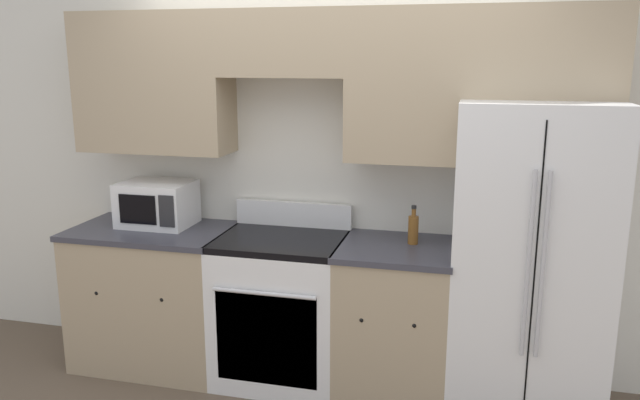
# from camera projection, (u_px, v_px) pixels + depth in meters

# --- Properties ---
(wall_back) EXTENTS (8.00, 0.39, 2.60)m
(wall_back) POSITION_uv_depth(u_px,v_px,m) (333.00, 136.00, 3.86)
(wall_back) COLOR silver
(wall_back) RESTS_ON ground_plane
(lower_cabinets_left) EXTENTS (1.01, 0.64, 0.93)m
(lower_cabinets_left) POSITION_uv_depth(u_px,v_px,m) (155.00, 296.00, 4.11)
(lower_cabinets_left) COLOR tan
(lower_cabinets_left) RESTS_ON ground_plane
(lower_cabinets_right) EXTENTS (0.67, 0.64, 0.93)m
(lower_cabinets_right) POSITION_uv_depth(u_px,v_px,m) (394.00, 320.00, 3.73)
(lower_cabinets_right) COLOR tan
(lower_cabinets_right) RESTS_ON ground_plane
(oven_range) EXTENTS (0.77, 0.65, 1.09)m
(oven_range) POSITION_uv_depth(u_px,v_px,m) (282.00, 308.00, 3.90)
(oven_range) COLOR white
(oven_range) RESTS_ON ground_plane
(refrigerator) EXTENTS (0.83, 0.79, 1.78)m
(refrigerator) POSITION_uv_depth(u_px,v_px,m) (528.00, 259.00, 3.52)
(refrigerator) COLOR white
(refrigerator) RESTS_ON ground_plane
(microwave) EXTENTS (0.45, 0.35, 0.29)m
(microwave) POSITION_uv_depth(u_px,v_px,m) (157.00, 204.00, 4.05)
(microwave) COLOR white
(microwave) RESTS_ON lower_cabinets_left
(bottle) EXTENTS (0.06, 0.06, 0.23)m
(bottle) POSITION_uv_depth(u_px,v_px,m) (413.00, 229.00, 3.66)
(bottle) COLOR brown
(bottle) RESTS_ON lower_cabinets_right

